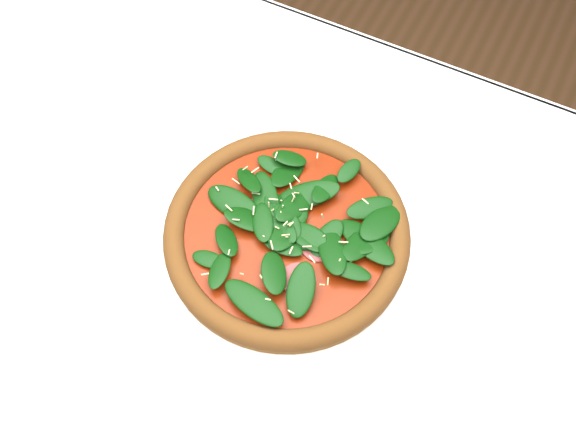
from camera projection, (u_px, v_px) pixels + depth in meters
The scene contains 4 objects.
ground at pixel (257, 391), 1.47m from camera, with size 6.00×6.00×0.00m, color brown.
dining_table at pixel (237, 270), 0.90m from camera, with size 1.21×0.81×0.75m.
plate at pixel (287, 238), 0.81m from camera, with size 0.35×0.35×0.02m.
pizza at pixel (287, 231), 0.79m from camera, with size 0.37×0.37×0.04m.
Camera 1 is at (0.24, -0.31, 1.47)m, focal length 40.00 mm.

